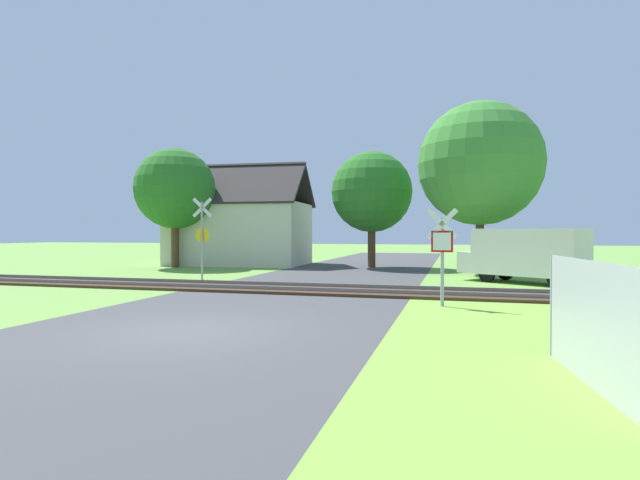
{
  "coord_description": "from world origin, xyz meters",
  "views": [
    {
      "loc": [
        5.38,
        -9.35,
        2.07
      ],
      "look_at": [
        0.5,
        8.57,
        1.8
      ],
      "focal_mm": 28.0,
      "sensor_mm": 36.0,
      "label": 1
    }
  ],
  "objects_px": {
    "fence_panel": "(591,324)",
    "crossing_sign_far": "(202,233)",
    "tree_center": "(372,192)",
    "tree_right": "(480,164)",
    "mail_truck": "(525,253)",
    "stop_sign_near": "(442,249)",
    "tree_left": "(175,189)",
    "house": "(241,231)"
  },
  "relations": [
    {
      "from": "fence_panel",
      "to": "crossing_sign_far",
      "type": "bearing_deg",
      "value": 38.68
    },
    {
      "from": "crossing_sign_far",
      "to": "tree_center",
      "type": "bearing_deg",
      "value": 47.06
    },
    {
      "from": "tree_right",
      "to": "mail_truck",
      "type": "xyz_separation_m",
      "value": [
        1.57,
        -4.45,
        -4.3
      ]
    },
    {
      "from": "stop_sign_near",
      "to": "mail_truck",
      "type": "bearing_deg",
      "value": -105.99
    },
    {
      "from": "tree_left",
      "to": "fence_panel",
      "type": "relative_size",
      "value": 2.07
    },
    {
      "from": "stop_sign_near",
      "to": "tree_center",
      "type": "relative_size",
      "value": 0.4
    },
    {
      "from": "tree_left",
      "to": "stop_sign_near",
      "type": "bearing_deg",
      "value": -37.51
    },
    {
      "from": "crossing_sign_far",
      "to": "tree_right",
      "type": "bearing_deg",
      "value": 17.4
    },
    {
      "from": "tree_center",
      "to": "stop_sign_near",
      "type": "bearing_deg",
      "value": -73.51
    },
    {
      "from": "tree_left",
      "to": "crossing_sign_far",
      "type": "bearing_deg",
      "value": -51.0
    },
    {
      "from": "stop_sign_near",
      "to": "tree_right",
      "type": "bearing_deg",
      "value": -90.85
    },
    {
      "from": "house",
      "to": "tree_left",
      "type": "distance_m",
      "value": 5.08
    },
    {
      "from": "mail_truck",
      "to": "fence_panel",
      "type": "height_order",
      "value": "mail_truck"
    },
    {
      "from": "tree_right",
      "to": "house",
      "type": "bearing_deg",
      "value": 165.85
    },
    {
      "from": "mail_truck",
      "to": "stop_sign_near",
      "type": "bearing_deg",
      "value": -169.41
    },
    {
      "from": "crossing_sign_far",
      "to": "tree_center",
      "type": "height_order",
      "value": "tree_center"
    },
    {
      "from": "stop_sign_near",
      "to": "fence_panel",
      "type": "xyz_separation_m",
      "value": [
        2.11,
        -6.99,
        -0.77
      ]
    },
    {
      "from": "stop_sign_near",
      "to": "fence_panel",
      "type": "height_order",
      "value": "stop_sign_near"
    },
    {
      "from": "house",
      "to": "tree_right",
      "type": "distance_m",
      "value": 15.55
    },
    {
      "from": "tree_right",
      "to": "tree_center",
      "type": "xyz_separation_m",
      "value": [
        -6.0,
        3.11,
        -1.05
      ]
    },
    {
      "from": "tree_center",
      "to": "fence_panel",
      "type": "bearing_deg",
      "value": -73.4
    },
    {
      "from": "house",
      "to": "mail_truck",
      "type": "relative_size",
      "value": 1.78
    },
    {
      "from": "tree_right",
      "to": "fence_panel",
      "type": "bearing_deg",
      "value": -88.26
    },
    {
      "from": "tree_left",
      "to": "mail_truck",
      "type": "distance_m",
      "value": 19.85
    },
    {
      "from": "mail_truck",
      "to": "tree_left",
      "type": "bearing_deg",
      "value": 109.25
    },
    {
      "from": "stop_sign_near",
      "to": "crossing_sign_far",
      "type": "bearing_deg",
      "value": -21.11
    },
    {
      "from": "house",
      "to": "fence_panel",
      "type": "relative_size",
      "value": 2.65
    },
    {
      "from": "tree_center",
      "to": "mail_truck",
      "type": "distance_m",
      "value": 11.18
    },
    {
      "from": "house",
      "to": "fence_panel",
      "type": "bearing_deg",
      "value": -59.71
    },
    {
      "from": "crossing_sign_far",
      "to": "tree_center",
      "type": "distance_m",
      "value": 11.58
    },
    {
      "from": "tree_center",
      "to": "mail_truck",
      "type": "xyz_separation_m",
      "value": [
        7.57,
        -7.56,
        -3.25
      ]
    },
    {
      "from": "tree_right",
      "to": "crossing_sign_far",
      "type": "bearing_deg",
      "value": -151.37
    },
    {
      "from": "mail_truck",
      "to": "fence_panel",
      "type": "relative_size",
      "value": 1.49
    },
    {
      "from": "house",
      "to": "tree_center",
      "type": "relative_size",
      "value": 1.32
    },
    {
      "from": "crossing_sign_far",
      "to": "fence_panel",
      "type": "distance_m",
      "value": 17.69
    },
    {
      "from": "tree_right",
      "to": "mail_truck",
      "type": "height_order",
      "value": "tree_right"
    },
    {
      "from": "mail_truck",
      "to": "fence_panel",
      "type": "bearing_deg",
      "value": -150.86
    },
    {
      "from": "tree_left",
      "to": "fence_panel",
      "type": "bearing_deg",
      "value": -46.83
    },
    {
      "from": "house",
      "to": "tree_right",
      "type": "bearing_deg",
      "value": -17.88
    },
    {
      "from": "tree_center",
      "to": "house",
      "type": "bearing_deg",
      "value": 176.04
    },
    {
      "from": "house",
      "to": "stop_sign_near",
      "type": "bearing_deg",
      "value": -53.67
    },
    {
      "from": "tree_right",
      "to": "fence_panel",
      "type": "relative_size",
      "value": 2.52
    }
  ]
}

